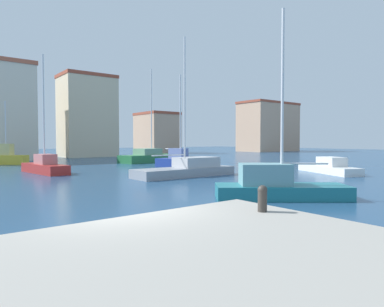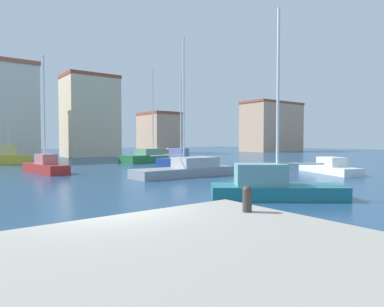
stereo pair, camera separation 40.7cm
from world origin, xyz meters
name	(u,v)px [view 1 (the left image)]	position (x,y,z in m)	size (l,w,h in m)	color
water	(172,166)	(15.00, 20.00, 0.00)	(160.00, 160.00, 0.00)	navy
mooring_bollard	(262,197)	(2.03, -2.14, 1.33)	(0.20, 0.20, 0.53)	#38332D
sailboat_green_inner_mooring	(151,157)	(16.81, 26.85, 0.61)	(8.01, 3.86, 10.61)	#28703D
sailboat_yellow_far_right	(6,157)	(3.01, 32.81, 0.79)	(4.00, 3.74, 6.54)	gold
motorboat_white_behind_lamppost	(329,167)	(20.67, 7.22, 0.44)	(4.00, 6.07, 1.24)	white
sailboat_red_near_pier	(45,166)	(3.67, 20.45, 0.56)	(2.18, 5.78, 8.93)	#B22823
sailboat_blue_distant_east	(180,160)	(15.06, 18.73, 0.65)	(2.83, 5.16, 8.48)	#233D93
sailboat_teal_distant_north	(277,185)	(8.35, 2.46, 0.57)	(5.45, 4.79, 7.95)	#1E707A
sailboat_grey_center_channel	(188,169)	(10.98, 12.13, 0.52)	(7.46, 2.30, 9.54)	gray
yacht_club	(87,116)	(16.01, 44.28, 6.21)	(7.75, 6.24, 12.41)	beige
warehouse_block	(157,133)	(32.28, 50.36, 3.99)	(6.28, 8.16, 7.95)	tan
waterfront_apartments	(268,127)	(58.81, 44.41, 5.62)	(14.26, 7.41, 11.23)	tan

